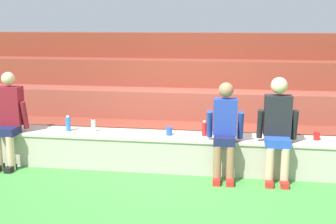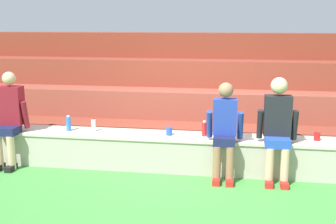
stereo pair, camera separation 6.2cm
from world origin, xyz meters
name	(u,v)px [view 1 (the left image)]	position (x,y,z in m)	size (l,w,h in m)	color
ground_plane	(186,175)	(0.00, 0.00, 0.00)	(80.00, 80.00, 0.00)	#428E3D
stone_seating_wall	(188,151)	(0.00, 0.25, 0.28)	(7.55, 0.55, 0.52)	#B7AF9E
brick_bleachers	(198,99)	(0.00, 2.17, 0.73)	(8.92, 2.31, 1.94)	brown
person_far_left	(9,117)	(-2.67, 0.02, 0.77)	(0.54, 0.52, 1.43)	#DBAD89
person_left_of_center	(225,129)	(0.53, -0.04, 0.72)	(0.50, 0.50, 1.35)	#996B4C
person_center	(278,126)	(1.24, 0.02, 0.78)	(0.54, 0.54, 1.43)	#DBAD89
water_bottle_center_gap	(68,124)	(-1.84, 0.25, 0.63)	(0.07, 0.07, 0.24)	blue
water_bottle_near_right	(93,125)	(-1.45, 0.28, 0.62)	(0.06, 0.06, 0.21)	silver
water_bottle_near_left	(204,129)	(0.24, 0.28, 0.63)	(0.08, 0.08, 0.22)	red
plastic_cup_right_end	(169,131)	(-0.28, 0.24, 0.58)	(0.09, 0.09, 0.12)	blue
plastic_cup_middle	(317,136)	(1.82, 0.29, 0.58)	(0.09, 0.09, 0.11)	red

